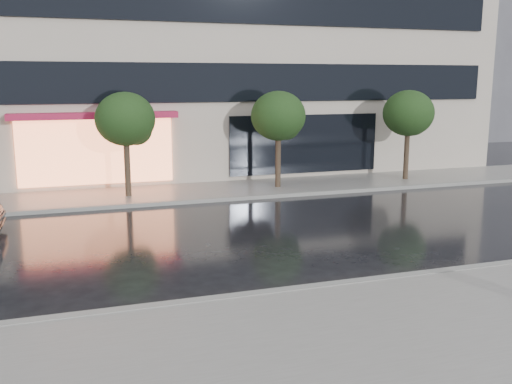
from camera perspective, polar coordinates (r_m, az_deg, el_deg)
name	(u,v)px	position (r m, az deg, el deg)	size (l,w,h in m)	color
ground	(307,275)	(13.28, 5.11, -8.28)	(120.00, 120.00, 0.00)	black
sidewalk_near	(380,331)	(10.58, 12.27, -13.40)	(60.00, 4.50, 0.12)	slate
sidewalk_far	(205,191)	(22.73, -5.14, 0.07)	(60.00, 3.50, 0.12)	slate
curb_near	(325,287)	(12.41, 6.96, -9.41)	(60.00, 0.25, 0.14)	gray
curb_far	(216,200)	(21.06, -4.05, -0.77)	(60.00, 0.25, 0.14)	gray
bg_building_right	(469,34)	(50.34, 20.56, 14.55)	(12.00, 12.00, 16.00)	#4C4C54
tree_mid_west	(127,121)	(21.67, -12.78, 6.94)	(2.20, 2.20, 3.99)	#33261C
tree_mid_east	(279,118)	(23.03, 2.36, 7.43)	(2.20, 2.20, 3.99)	#33261C
tree_far_east	(409,115)	(25.75, 15.07, 7.46)	(2.20, 2.20, 3.99)	#33261C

